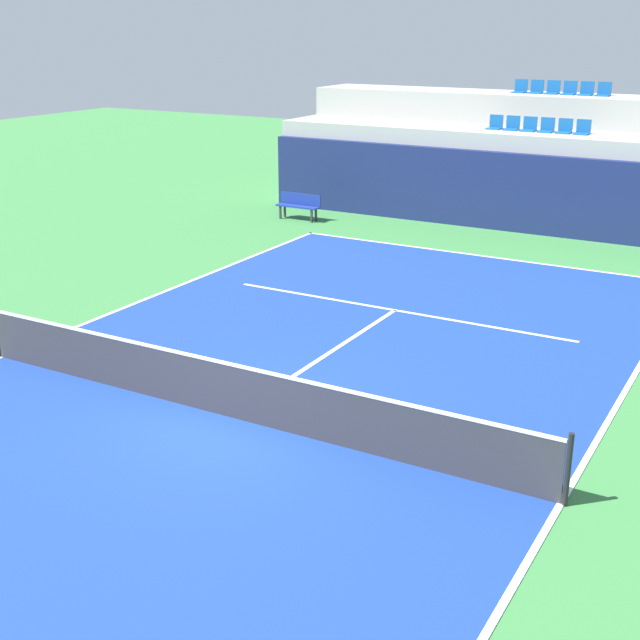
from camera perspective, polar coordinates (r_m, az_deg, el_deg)
ground_plane at (r=14.34m, az=-5.93°, el=-6.46°), size 80.00×80.00×0.00m
court_surface at (r=14.33m, az=-5.93°, el=-6.45°), size 11.00×24.00×0.01m
baseline_far at (r=24.45m, az=10.51°, el=4.24°), size 11.00×0.10×0.00m
sideline_left at (r=17.84m, az=-20.37°, el=-2.30°), size 0.10×24.00×0.00m
sideline_right at (r=12.32m, az=15.69°, el=-11.66°), size 0.10×24.00×0.00m
service_line_far at (r=19.49m, az=5.00°, el=0.66°), size 8.26×0.10×0.00m
centre_service_line at (r=16.81m, az=0.38°, el=-2.35°), size 0.10×6.40×0.00m
back_wall at (r=27.37m, az=13.10°, el=8.20°), size 17.36×0.30×2.41m
stands_tier_lower at (r=28.60m, az=13.95°, el=9.12°), size 17.36×2.40×2.92m
stands_tier_upper at (r=30.82m, az=15.31°, el=10.62°), size 17.36×2.40×3.90m
seating_row_lower at (r=28.47m, az=14.26°, el=12.29°), size 3.23×0.44×0.44m
seating_row_upper at (r=30.69m, az=15.70°, el=14.47°), size 3.23×0.44×0.44m
tennis_net at (r=14.12m, az=-6.00°, el=-4.60°), size 11.08×0.08×1.07m
player_bench at (r=28.51m, az=-1.41°, el=7.69°), size 1.50×0.40×0.85m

